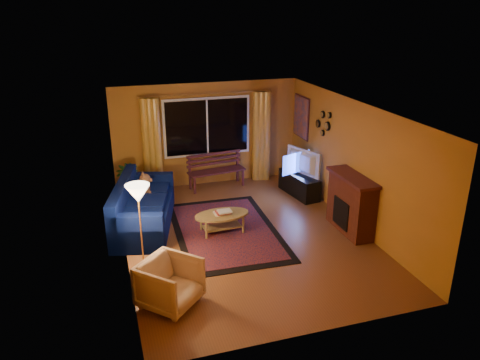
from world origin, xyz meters
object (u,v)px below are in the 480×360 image
object	(u,v)px
bench	(217,179)
tv_console	(299,185)
floor_lamp	(141,228)
sofa	(144,205)
coffee_table	(222,223)
armchair	(170,281)

from	to	relation	value
bench	tv_console	xyz separation A→B (m)	(1.72, -1.03, 0.04)
floor_lamp	tv_console	world-z (taller)	floor_lamp
bench	sofa	world-z (taller)	sofa
sofa	tv_console	distance (m)	3.71
bench	coffee_table	bearing A→B (deg)	-109.95
bench	floor_lamp	world-z (taller)	floor_lamp
floor_lamp	coffee_table	xyz separation A→B (m)	(1.63, 0.90, -0.57)
bench	tv_console	world-z (taller)	tv_console
sofa	coffee_table	world-z (taller)	sofa
floor_lamp	sofa	bearing A→B (deg)	82.67
sofa	floor_lamp	bearing A→B (deg)	-83.19
armchair	floor_lamp	bearing A→B (deg)	58.54
floor_lamp	coffee_table	distance (m)	1.94
coffee_table	tv_console	bearing A→B (deg)	30.60
sofa	armchair	bearing A→B (deg)	-74.50
tv_console	coffee_table	bearing A→B (deg)	-158.26
bench	sofa	bearing A→B (deg)	-147.26
coffee_table	tv_console	size ratio (longest dim) A/B	0.90
bench	tv_console	size ratio (longest dim) A/B	1.16
coffee_table	bench	bearing A→B (deg)	77.83
bench	tv_console	bearing A→B (deg)	-38.63
armchair	tv_console	bearing A→B (deg)	-1.42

